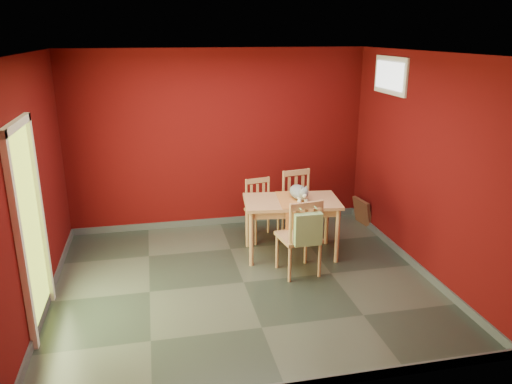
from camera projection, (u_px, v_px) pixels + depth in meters
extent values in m
plane|color=#2D342D|center=(244.00, 282.00, 6.08)|extent=(4.50, 4.50, 0.00)
plane|color=#4A0708|center=(218.00, 140.00, 7.53)|extent=(4.50, 0.00, 4.50)
plane|color=#4A0708|center=(291.00, 247.00, 3.80)|extent=(4.50, 0.00, 4.50)
plane|color=#4A0708|center=(32.00, 188.00, 5.22)|extent=(0.00, 4.00, 4.00)
plane|color=#4A0708|center=(423.00, 165.00, 6.11)|extent=(0.00, 4.00, 4.00)
plane|color=white|center=(242.00, 53.00, 5.25)|extent=(4.50, 4.50, 0.00)
cube|color=#3F4244|center=(220.00, 221.00, 7.91)|extent=(4.50, 0.02, 0.10)
cube|color=#3F4244|center=(49.00, 298.00, 5.62)|extent=(0.03, 4.00, 0.10)
cube|color=#3F4244|center=(412.00, 262.00, 6.51)|extent=(0.03, 4.00, 0.10)
cube|color=#B7D838|center=(29.00, 231.00, 4.95)|extent=(0.02, 0.85, 2.05)
cube|color=white|center=(20.00, 246.00, 4.51)|extent=(0.06, 0.08, 2.13)
cube|color=white|center=(40.00, 212.00, 5.37)|extent=(0.06, 0.08, 2.13)
cube|color=white|center=(16.00, 125.00, 4.63)|extent=(0.06, 1.01, 0.08)
cube|color=white|center=(391.00, 75.00, 6.73)|extent=(0.03, 0.90, 0.50)
cube|color=white|center=(389.00, 75.00, 6.73)|extent=(0.02, 0.76, 0.36)
cube|color=silver|center=(317.00, 199.00, 8.16)|extent=(0.08, 0.02, 0.12)
cube|color=tan|center=(292.00, 201.00, 6.63)|extent=(1.33, 0.87, 0.04)
cube|color=tan|center=(291.00, 207.00, 6.65)|extent=(1.19, 0.73, 0.10)
cylinder|color=tan|center=(251.00, 239.00, 6.41)|extent=(0.06, 0.06, 0.74)
cylinder|color=tan|center=(248.00, 222.00, 6.98)|extent=(0.06, 0.06, 0.74)
cylinder|color=tan|center=(337.00, 236.00, 6.51)|extent=(0.06, 0.06, 0.74)
cylinder|color=tan|center=(327.00, 219.00, 7.08)|extent=(0.06, 0.06, 0.74)
cube|color=#B5642E|center=(292.00, 200.00, 6.62)|extent=(0.43, 0.75, 0.01)
cube|color=#B5642E|center=(299.00, 222.00, 6.34)|extent=(0.35, 0.05, 0.36)
cube|color=tan|center=(262.00, 212.00, 7.24)|extent=(0.48, 0.48, 0.04)
cylinder|color=tan|center=(256.00, 232.00, 7.09)|extent=(0.04, 0.04, 0.40)
cylinder|color=tan|center=(247.00, 223.00, 7.40)|extent=(0.04, 0.04, 0.40)
cylinder|color=tan|center=(278.00, 228.00, 7.22)|extent=(0.04, 0.04, 0.40)
cylinder|color=tan|center=(268.00, 220.00, 7.53)|extent=(0.04, 0.04, 0.40)
cylinder|color=tan|center=(246.00, 194.00, 7.26)|extent=(0.04, 0.04, 0.44)
cylinder|color=tan|center=(268.00, 191.00, 7.39)|extent=(0.04, 0.04, 0.44)
cube|color=tan|center=(258.00, 181.00, 7.27)|extent=(0.37, 0.10, 0.07)
cube|color=tan|center=(251.00, 196.00, 7.30)|extent=(0.04, 0.03, 0.34)
cube|color=tan|center=(258.00, 195.00, 7.34)|extent=(0.04, 0.03, 0.34)
cube|color=tan|center=(264.00, 194.00, 7.37)|extent=(0.04, 0.03, 0.34)
cube|color=tan|center=(301.00, 208.00, 7.23)|extent=(0.54, 0.54, 0.04)
cylinder|color=tan|center=(295.00, 231.00, 7.06)|extent=(0.04, 0.04, 0.46)
cylinder|color=tan|center=(283.00, 221.00, 7.42)|extent=(0.04, 0.04, 0.46)
cylinder|color=tan|center=(320.00, 227.00, 7.20)|extent=(0.04, 0.04, 0.46)
cylinder|color=tan|center=(307.00, 218.00, 7.56)|extent=(0.04, 0.04, 0.46)
cylinder|color=tan|center=(284.00, 188.00, 7.26)|extent=(0.04, 0.04, 0.50)
cylinder|color=tan|center=(308.00, 185.00, 7.40)|extent=(0.04, 0.04, 0.50)
cube|color=tan|center=(296.00, 173.00, 7.26)|extent=(0.42, 0.11, 0.08)
cube|color=tan|center=(289.00, 190.00, 7.30)|extent=(0.04, 0.03, 0.39)
cube|color=tan|center=(296.00, 189.00, 7.34)|extent=(0.04, 0.03, 0.39)
cube|color=tan|center=(303.00, 188.00, 7.38)|extent=(0.04, 0.03, 0.39)
cube|color=tan|center=(298.00, 237.00, 6.20)|extent=(0.53, 0.53, 0.04)
cylinder|color=tan|center=(306.00, 247.00, 6.52)|extent=(0.04, 0.04, 0.46)
cylinder|color=tan|center=(320.00, 260.00, 6.16)|extent=(0.04, 0.04, 0.46)
cylinder|color=tan|center=(277.00, 251.00, 6.39)|extent=(0.04, 0.04, 0.46)
cylinder|color=tan|center=(290.00, 265.00, 6.03)|extent=(0.04, 0.04, 0.46)
cylinder|color=tan|center=(321.00, 220.00, 6.00)|extent=(0.04, 0.04, 0.50)
cylinder|color=tan|center=(291.00, 224.00, 5.87)|extent=(0.04, 0.04, 0.50)
cube|color=tan|center=(307.00, 205.00, 5.87)|extent=(0.43, 0.10, 0.08)
cube|color=tan|center=(314.00, 224.00, 5.98)|extent=(0.04, 0.03, 0.39)
cube|color=tan|center=(306.00, 225.00, 5.95)|extent=(0.04, 0.03, 0.39)
cube|color=tan|center=(297.00, 227.00, 5.91)|extent=(0.04, 0.03, 0.39)
cube|color=#7D9D64|center=(308.00, 229.00, 5.88)|extent=(0.33, 0.10, 0.39)
cylinder|color=#7D9D64|center=(300.00, 208.00, 5.84)|extent=(0.02, 0.17, 0.02)
cylinder|color=#7D9D64|center=(315.00, 207.00, 5.87)|extent=(0.02, 0.17, 0.02)
cube|color=brown|center=(362.00, 212.00, 7.85)|extent=(0.20, 0.43, 0.42)
cube|color=black|center=(362.00, 212.00, 7.85)|extent=(0.13, 0.30, 0.29)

